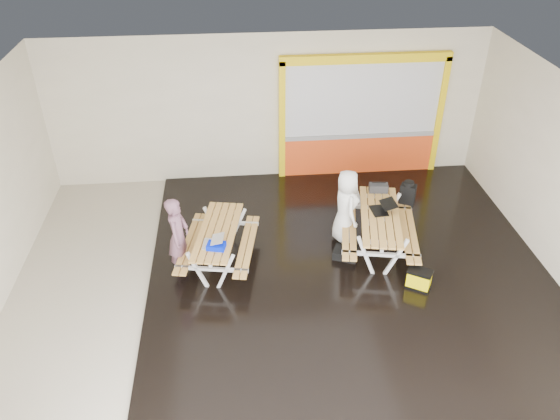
{
  "coord_description": "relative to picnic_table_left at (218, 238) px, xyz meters",
  "views": [
    {
      "loc": [
        -0.82,
        -7.83,
        6.72
      ],
      "look_at": [
        0.0,
        0.9,
        1.0
      ],
      "focal_mm": 35.33,
      "sensor_mm": 36.0,
      "label": 1
    }
  ],
  "objects": [
    {
      "name": "person_right",
      "position": [
        2.51,
        0.46,
        0.28
      ],
      "size": [
        0.59,
        0.81,
        1.54
      ],
      "primitive_type": "imported",
      "rotation": [
        0.0,
        0.0,
        1.71
      ],
      "color": "white",
      "rests_on": "deck"
    },
    {
      "name": "person_left",
      "position": [
        -0.72,
        -0.16,
        0.22
      ],
      "size": [
        0.49,
        0.64,
        1.57
      ],
      "primitive_type": "imported",
      "rotation": [
        0.0,
        0.0,
        1.35
      ],
      "color": "#734B5E",
      "rests_on": "deck"
    },
    {
      "name": "picnic_table_left",
      "position": [
        0.0,
        0.0,
        0.0
      ],
      "size": [
        1.65,
        2.16,
        0.78
      ],
      "color": "#B78845",
      "rests_on": "deck"
    },
    {
      "name": "laptop_left",
      "position": [
        -0.09,
        -0.43,
        0.24
      ],
      "size": [
        0.42,
        0.39,
        0.16
      ],
      "color": "silver",
      "rests_on": "picnic_table_left"
    },
    {
      "name": "toolbox",
      "position": [
        3.3,
        1.01,
        0.33
      ],
      "size": [
        0.4,
        0.24,
        0.22
      ],
      "color": "black",
      "rests_on": "picnic_table_right"
    },
    {
      "name": "kiosk",
      "position": [
        3.39,
        3.29,
        0.84
      ],
      "size": [
        3.88,
        0.16,
        3.0
      ],
      "color": "#F04D1A",
      "rests_on": "room"
    },
    {
      "name": "deck",
      "position": [
        2.44,
        -0.64,
        -0.57
      ],
      "size": [
        7.5,
        7.98,
        0.05
      ],
      "primitive_type": "cube",
      "color": "black",
      "rests_on": "room"
    },
    {
      "name": "fluke_bag",
      "position": [
        3.6,
        -1.09,
        -0.37
      ],
      "size": [
        0.51,
        0.46,
        0.37
      ],
      "color": "black",
      "rests_on": "deck"
    },
    {
      "name": "picnic_table_right",
      "position": [
        3.13,
        0.15,
        0.04
      ],
      "size": [
        1.8,
        2.34,
        0.84
      ],
      "color": "#B78845",
      "rests_on": "deck"
    },
    {
      "name": "room",
      "position": [
        1.19,
        -0.64,
        1.15
      ],
      "size": [
        10.02,
        8.02,
        3.52
      ],
      "color": "#BBB29E",
      "rests_on": "ground"
    },
    {
      "name": "blue_pouch",
      "position": [
        -0.02,
        -0.54,
        0.23
      ],
      "size": [
        0.37,
        0.3,
        0.09
      ],
      "primitive_type": "cube",
      "rotation": [
        0.0,
        0.0,
        -0.23
      ],
      "color": "#0016D0",
      "rests_on": "picnic_table_left"
    },
    {
      "name": "laptop_right",
      "position": [
        3.2,
        0.28,
        0.3
      ],
      "size": [
        0.48,
        0.43,
        0.19
      ],
      "color": "black",
      "rests_on": "picnic_table_right"
    },
    {
      "name": "backpack",
      "position": [
        3.94,
        1.02,
        0.16
      ],
      "size": [
        0.37,
        0.33,
        0.53
      ],
      "color": "black",
      "rests_on": "picnic_table_right"
    },
    {
      "name": "dark_case",
      "position": [
        2.45,
        -0.1,
        -0.46
      ],
      "size": [
        0.56,
        0.49,
        0.17
      ],
      "primitive_type": "cube",
      "rotation": [
        0.0,
        0.0,
        -0.39
      ],
      "color": "black",
      "rests_on": "deck"
    }
  ]
}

